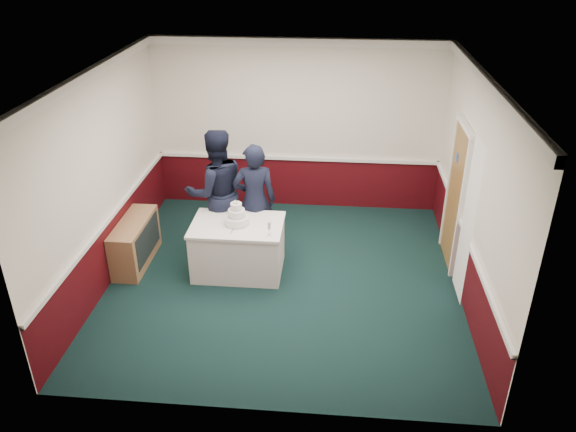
# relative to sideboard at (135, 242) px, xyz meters

# --- Properties ---
(ground) EXTENTS (5.00, 5.00, 0.00)m
(ground) POSITION_rel_sideboard_xyz_m (2.28, -0.27, -0.35)
(ground) COLOR #112B26
(ground) RESTS_ON ground
(room_shell) EXTENTS (5.00, 5.00, 3.00)m
(room_shell) POSITION_rel_sideboard_xyz_m (2.36, 0.34, 1.62)
(room_shell) COLOR silver
(room_shell) RESTS_ON ground
(sideboard) EXTENTS (0.41, 1.20, 0.70)m
(sideboard) POSITION_rel_sideboard_xyz_m (0.00, 0.00, 0.00)
(sideboard) COLOR #9D714C
(sideboard) RESTS_ON ground
(cake_table) EXTENTS (1.32, 0.92, 0.79)m
(cake_table) POSITION_rel_sideboard_xyz_m (1.59, -0.09, 0.05)
(cake_table) COLOR white
(cake_table) RESTS_ON ground
(wedding_cake) EXTENTS (0.35, 0.35, 0.36)m
(wedding_cake) POSITION_rel_sideboard_xyz_m (1.59, -0.09, 0.55)
(wedding_cake) COLOR white
(wedding_cake) RESTS_ON cake_table
(cake_knife) EXTENTS (0.04, 0.22, 0.00)m
(cake_knife) POSITION_rel_sideboard_xyz_m (1.56, -0.29, 0.44)
(cake_knife) COLOR silver
(cake_knife) RESTS_ON cake_table
(champagne_flute) EXTENTS (0.05, 0.05, 0.21)m
(champagne_flute) POSITION_rel_sideboard_xyz_m (2.09, -0.37, 0.58)
(champagne_flute) COLOR silver
(champagne_flute) RESTS_ON cake_table
(person_man) EXTENTS (1.19, 1.09, 1.98)m
(person_man) POSITION_rel_sideboard_xyz_m (1.17, 0.54, 0.64)
(person_man) COLOR black
(person_man) RESTS_ON ground
(person_woman) EXTENTS (0.73, 0.55, 1.81)m
(person_woman) POSITION_rel_sideboard_xyz_m (1.77, 0.46, 0.55)
(person_woman) COLOR black
(person_woman) RESTS_ON ground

